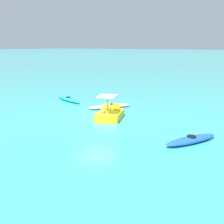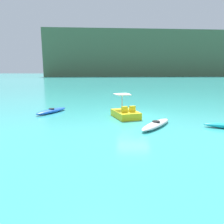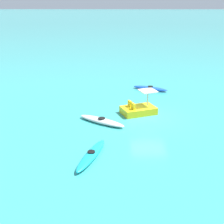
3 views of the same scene
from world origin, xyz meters
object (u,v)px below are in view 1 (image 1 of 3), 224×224
object	(u,v)px
kayak_blue	(191,140)
kayak_white	(110,106)
kayak_cyan	(68,99)
pedal_boat_yellow	(110,114)

from	to	relation	value
kayak_blue	kayak_white	size ratio (longest dim) A/B	0.96
kayak_blue	kayak_cyan	distance (m)	13.23
kayak_white	kayak_cyan	bearing A→B (deg)	-3.39
pedal_boat_yellow	kayak_white	bearing A→B (deg)	-54.28
pedal_boat_yellow	kayak_cyan	bearing A→B (deg)	-23.73
kayak_blue	pedal_boat_yellow	bearing A→B (deg)	-13.54
kayak_cyan	pedal_boat_yellow	distance (m)	7.09
kayak_blue	kayak_cyan	world-z (taller)	same
kayak_blue	kayak_cyan	xyz separation A→B (m)	(12.51, -4.30, -0.00)
kayak_white	pedal_boat_yellow	distance (m)	3.18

